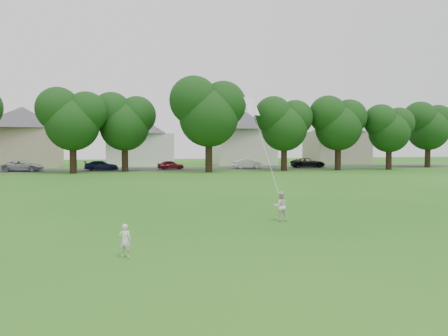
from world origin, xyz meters
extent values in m
plane|color=#195513|center=(0.00, 0.00, 0.00)|extent=(160.00, 160.00, 0.00)
cube|color=#2D2D30|center=(0.00, 42.00, 0.01)|extent=(90.00, 7.00, 0.01)
imported|color=silver|center=(-2.57, -1.38, 0.48)|extent=(0.40, 0.31, 0.95)
imported|color=silver|center=(3.77, 3.10, 0.62)|extent=(0.62, 0.49, 1.23)
plane|color=white|center=(4.03, 8.07, 5.16)|extent=(1.10, 0.95, 0.93)
cylinder|color=white|center=(3.90, 5.59, 3.03)|extent=(0.01, 0.01, 6.56)
cylinder|color=black|center=(-7.74, 35.94, 1.81)|extent=(0.75, 0.75, 3.61)
cylinder|color=black|center=(-2.24, 37.88, 1.77)|extent=(0.74, 0.74, 3.55)
cylinder|color=black|center=(6.99, 34.52, 2.10)|extent=(0.80, 0.80, 4.19)
cylinder|color=black|center=(16.27, 35.13, 1.72)|extent=(0.73, 0.73, 3.43)
cylinder|color=black|center=(23.19, 34.90, 1.76)|extent=(0.74, 0.74, 3.52)
cylinder|color=black|center=(29.95, 34.46, 1.58)|extent=(0.71, 0.71, 3.15)
cylinder|color=black|center=(38.14, 37.74, 1.73)|extent=(0.74, 0.74, 3.47)
imported|color=#9B9EAA|center=(-13.83, 41.00, 0.65)|extent=(4.82, 2.70, 1.27)
imported|color=#141B3F|center=(-5.04, 41.00, 0.59)|extent=(4.06, 1.74, 1.17)
imported|color=#5C1218|center=(3.40, 41.00, 0.57)|extent=(3.43, 1.75, 1.12)
imported|color=silver|center=(13.50, 41.00, 0.63)|extent=(3.79, 1.34, 1.25)
imported|color=black|center=(22.01, 41.00, 0.65)|extent=(4.83, 2.61, 1.29)
cube|color=#BDA88D|center=(-16.00, 52.00, 2.71)|extent=(9.86, 7.19, 5.41)
pyramid|color=#444347|center=(-16.00, 52.00, 8.39)|extent=(14.23, 14.23, 2.98)
cube|color=white|center=(0.00, 52.00, 2.36)|extent=(9.49, 6.82, 4.71)
pyramid|color=#444347|center=(0.00, 52.00, 7.31)|extent=(13.69, 13.69, 2.59)
cube|color=beige|center=(16.00, 52.00, 2.74)|extent=(9.10, 6.62, 5.47)
pyramid|color=#444347|center=(16.00, 52.00, 8.48)|extent=(13.12, 13.12, 3.01)
cube|color=#A19686|center=(32.00, 52.00, 2.59)|extent=(9.31, 6.63, 5.17)
pyramid|color=#444347|center=(32.00, 52.00, 8.02)|extent=(13.42, 13.42, 2.85)
camera|label=1|loc=(-2.64, -13.88, 3.20)|focal=35.00mm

